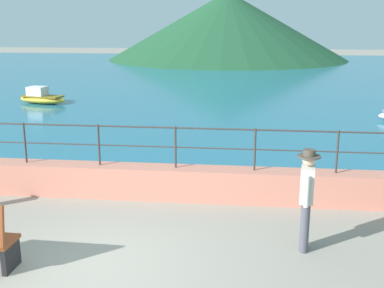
{
  "coord_description": "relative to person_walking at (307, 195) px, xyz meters",
  "views": [
    {
      "loc": [
        2.32,
        -6.62,
        3.77
      ],
      "look_at": [
        1.13,
        3.7,
        1.1
      ],
      "focal_mm": 45.33,
      "sensor_mm": 36.0,
      "label": 1
    }
  ],
  "objects": [
    {
      "name": "railing",
      "position": [
        -3.34,
        2.16,
        0.34
      ],
      "size": [
        18.44,
        0.04,
        0.9
      ],
      "color": "#383330",
      "rests_on": "promenade_wall"
    },
    {
      "name": "hill_main",
      "position": [
        -3.14,
        40.55,
        2.23
      ],
      "size": [
        23.18,
        23.18,
        6.41
      ],
      "primitive_type": "cone",
      "color": "#1E4C2D",
      "rests_on": "ground"
    },
    {
      "name": "promenade_wall",
      "position": [
        -3.34,
        2.16,
        -0.63
      ],
      "size": [
        20.0,
        0.56,
        0.7
      ],
      "primitive_type": "cube",
      "color": "tan",
      "rests_on": "ground"
    },
    {
      "name": "ground_plane",
      "position": [
        -3.34,
        -1.04,
        -0.98
      ],
      "size": [
        120.0,
        120.0,
        0.0
      ],
      "primitive_type": "plane",
      "color": "gray"
    },
    {
      "name": "person_walking",
      "position": [
        0.0,
        0.0,
        0.0
      ],
      "size": [
        0.38,
        0.56,
        1.75
      ],
      "color": "#4C4C56",
      "rests_on": "ground"
    },
    {
      "name": "boat_0",
      "position": [
        -10.37,
        13.36,
        -0.65
      ],
      "size": [
        2.43,
        1.33,
        0.76
      ],
      "color": "gold",
      "rests_on": "lake_water"
    },
    {
      "name": "lake_water",
      "position": [
        -3.34,
        24.8,
        -0.95
      ],
      "size": [
        64.0,
        44.32,
        0.06
      ],
      "primitive_type": "cube",
      "color": "#236B89",
      "rests_on": "ground"
    }
  ]
}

